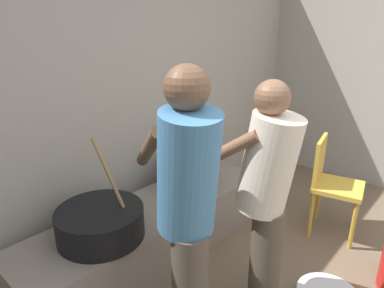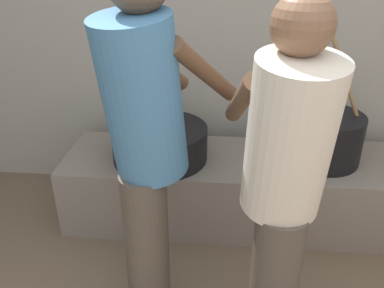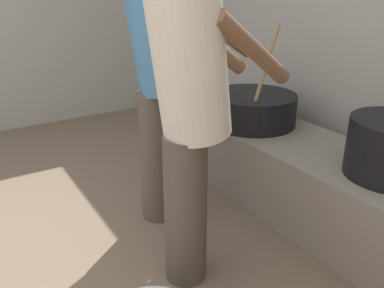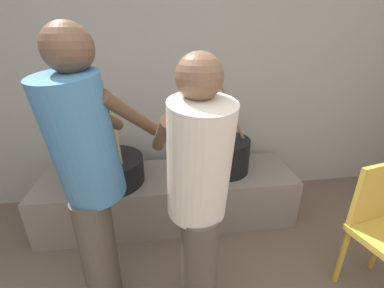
% 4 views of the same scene
% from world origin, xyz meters
% --- Properties ---
extents(hearth_ledge, '(2.18, 0.60, 0.45)m').
position_xyz_m(hearth_ledge, '(-0.01, 1.98, 0.22)').
color(hearth_ledge, slate).
rests_on(hearth_ledge, ground_plane).
extents(cooking_pot_main, '(0.58, 0.58, 0.66)m').
position_xyz_m(cooking_pot_main, '(-0.50, 1.94, 0.55)').
color(cooking_pot_main, black).
rests_on(cooking_pot_main, hearth_ledge).
extents(cook_in_cream_shirt, '(0.40, 0.67, 1.52)m').
position_xyz_m(cook_in_cream_shirt, '(0.11, 1.07, 0.86)').
color(cook_in_cream_shirt, '#4C4238').
rests_on(cook_in_cream_shirt, ground_plane).
extents(cook_in_blue_shirt, '(0.60, 0.74, 1.63)m').
position_xyz_m(cook_in_blue_shirt, '(-0.43, 1.21, 0.94)').
color(cook_in_blue_shirt, '#4C4238').
rests_on(cook_in_blue_shirt, ground_plane).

